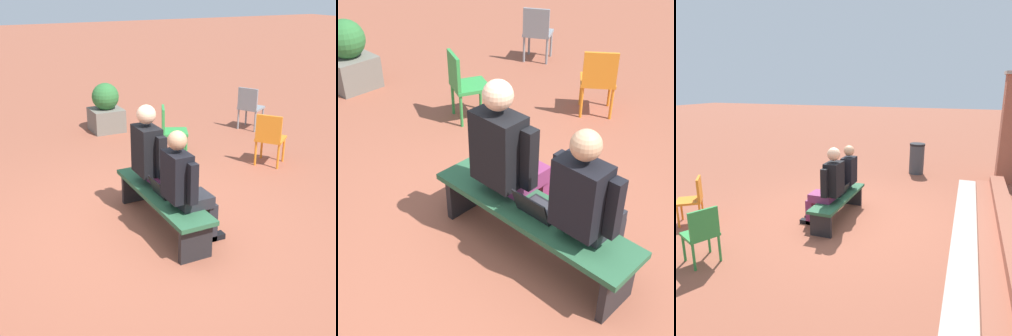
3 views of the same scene
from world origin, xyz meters
The scene contains 9 objects.
ground_plane centered at (0.00, 0.00, 0.00)m, with size 60.00×60.00×0.00m, color brown.
bench centered at (-0.02, -0.20, 0.35)m, with size 1.80×0.44×0.45m.
person_student centered at (-0.46, -0.26, 0.71)m, with size 0.53×0.67×1.33m.
person_adult centered at (0.30, -0.27, 0.75)m, with size 0.59×0.75×1.42m.
laptop centered at (-0.08, -0.18, 0.50)m, with size 0.32×0.29×0.21m.
plastic_chair_foreground centered at (2.13, -1.38, 0.48)m, with size 0.55×0.55×0.84m.
plastic_chair_by_pillar centered at (1.06, -2.59, 0.48)m, with size 0.59×0.59×0.84m.
plastic_chair_far_left centered at (2.81, -3.47, 0.48)m, with size 0.57×0.57×0.84m.
planter centered at (3.97, -0.92, 0.44)m, with size 0.60×0.60×0.94m.
Camera 1 is at (-4.47, 1.94, 2.72)m, focal length 50.00 mm.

